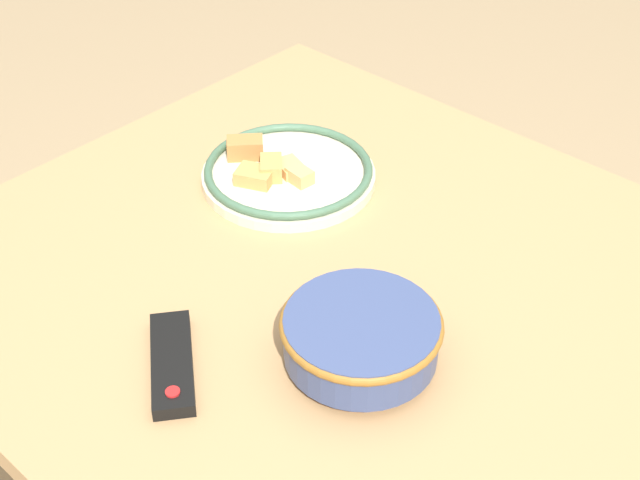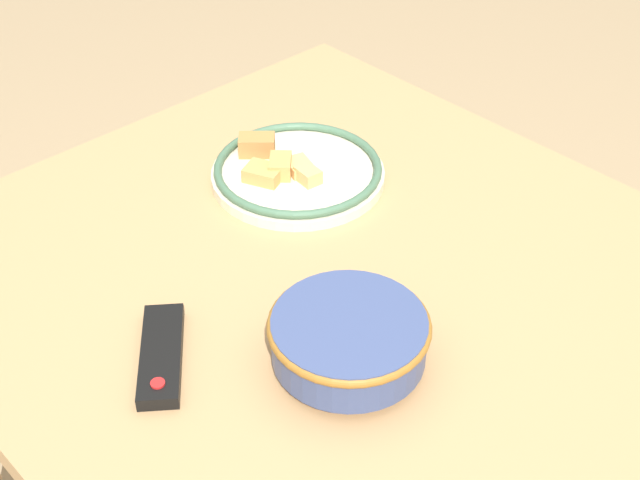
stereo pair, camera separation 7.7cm
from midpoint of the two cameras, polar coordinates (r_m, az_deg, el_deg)
dining_table at (r=1.38m, az=2.34°, el=-4.82°), size 1.13×1.04×0.75m
noodle_bowl at (r=1.15m, az=3.78°, el=-6.33°), size 0.21×0.21×0.08m
food_plate at (r=1.51m, az=-0.09°, el=4.40°), size 0.29×0.29×0.05m
tv_remote at (r=1.19m, az=-8.30°, el=-7.33°), size 0.17×0.15×0.02m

